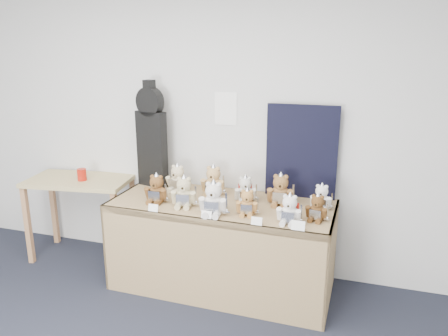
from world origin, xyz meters
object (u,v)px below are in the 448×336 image
(side_table, at_px, (80,191))
(teddy_front_centre, at_px, (213,200))
(teddy_back_centre_left, at_px, (213,182))
(teddy_back_right, at_px, (280,191))
(teddy_back_left, at_px, (177,179))
(teddy_front_left, at_px, (184,193))
(teddy_front_far_left, at_px, (157,190))
(teddy_back_end, at_px, (321,198))
(display_table, at_px, (219,224))
(guitar_case, at_px, (151,135))
(teddy_front_far_right, at_px, (289,210))
(teddy_front_right, at_px, (247,203))
(teddy_front_end, at_px, (317,209))
(teddy_back_centre_right, at_px, (245,190))
(red_cup, at_px, (82,175))

(side_table, height_order, teddy_front_centre, teddy_front_centre)
(teddy_back_centre_left, relative_size, teddy_back_right, 0.99)
(teddy_back_left, xyz_separation_m, teddy_back_centre_left, (0.35, 0.01, 0.01))
(teddy_front_left, relative_size, teddy_front_centre, 0.95)
(teddy_front_far_left, distance_m, teddy_back_left, 0.33)
(teddy_front_left, bearing_deg, teddy_back_end, 4.15)
(display_table, xyz_separation_m, teddy_front_left, (-0.27, -0.10, 0.29))
(teddy_front_centre, bearing_deg, side_table, 160.24)
(teddy_back_end, bearing_deg, teddy_front_left, -163.48)
(teddy_back_right, height_order, teddy_back_end, teddy_back_right)
(guitar_case, height_order, teddy_back_end, guitar_case)
(display_table, height_order, guitar_case, guitar_case)
(display_table, distance_m, teddy_front_left, 0.41)
(teddy_front_far_right, relative_size, teddy_back_end, 1.08)
(teddy_back_right, bearing_deg, teddy_front_far_left, -170.67)
(display_table, height_order, teddy_front_right, teddy_front_right)
(teddy_front_end, distance_m, teddy_back_centre_left, 1.02)
(display_table, distance_m, guitar_case, 1.08)
(teddy_back_centre_right, bearing_deg, side_table, 161.94)
(teddy_front_left, xyz_separation_m, teddy_back_centre_right, (0.46, 0.27, -0.02))
(teddy_front_far_left, height_order, teddy_back_right, teddy_back_right)
(display_table, bearing_deg, guitar_case, 157.60)
(red_cup, relative_size, teddy_back_left, 0.41)
(teddy_back_end, bearing_deg, teddy_front_far_left, -167.07)
(display_table, bearing_deg, teddy_back_centre_right, 43.14)
(display_table, height_order, teddy_back_end, teddy_back_end)
(display_table, relative_size, teddy_front_far_left, 6.94)
(guitar_case, distance_m, teddy_front_far_right, 1.55)
(guitar_case, height_order, teddy_front_end, guitar_case)
(guitar_case, xyz_separation_m, teddy_front_far_left, (0.24, -0.41, -0.38))
(teddy_front_far_left, xyz_separation_m, teddy_back_right, (1.03, 0.26, 0.01))
(display_table, relative_size, teddy_front_centre, 6.21)
(teddy_front_right, xyz_separation_m, teddy_back_centre_left, (-0.42, 0.39, 0.02))
(teddy_back_centre_left, bearing_deg, teddy_front_centre, -72.07)
(teddy_front_centre, relative_size, teddy_back_centre_right, 1.21)
(red_cup, relative_size, teddy_back_centre_right, 0.46)
(teddy_back_right, bearing_deg, teddy_back_centre_left, 167.76)
(teddy_back_left, height_order, teddy_back_end, teddy_back_left)
(display_table, xyz_separation_m, teddy_back_centre_left, (-0.14, 0.26, 0.29))
(teddy_front_left, relative_size, teddy_front_right, 1.23)
(guitar_case, xyz_separation_m, teddy_back_end, (1.61, -0.16, -0.40))
(display_table, distance_m, teddy_front_centre, 0.36)
(guitar_case, distance_m, teddy_back_centre_right, 1.05)
(display_table, distance_m, teddy_back_left, 0.62)
(teddy_back_centre_left, bearing_deg, teddy_front_end, -20.49)
(teddy_front_left, relative_size, teddy_front_end, 1.25)
(teddy_front_far_right, xyz_separation_m, teddy_back_centre_left, (-0.77, 0.46, 0.02))
(teddy_front_centre, height_order, teddy_front_end, teddy_front_centre)
(teddy_back_centre_left, bearing_deg, teddy_back_end, -6.18)
(side_table, distance_m, teddy_back_right, 2.04)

